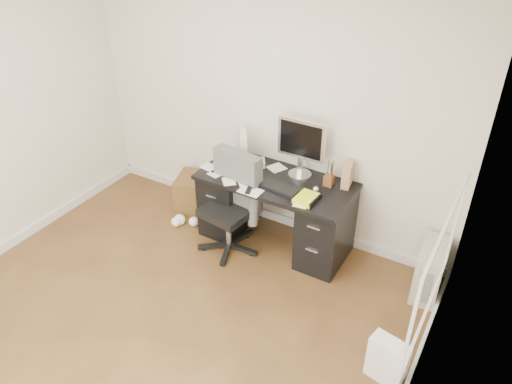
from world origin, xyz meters
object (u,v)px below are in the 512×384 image
desk (275,210)px  pc_tower (430,270)px  office_chair (228,206)px  keyboard (276,186)px  lcd_monitor (301,148)px  wicker_basket (197,193)px

desk → pc_tower: bearing=1.9°
office_chair → pc_tower: size_ratio=2.08×
keyboard → office_chair: office_chair is taller
desk → keyboard: (0.06, -0.12, 0.36)m
keyboard → pc_tower: bearing=12.4°
lcd_monitor → wicker_basket: bearing=-175.5°
desk → wicker_basket: (-1.04, 0.09, -0.19)m
pc_tower → office_chair: bearing=-172.7°
keyboard → pc_tower: (1.48, 0.17, -0.52)m
lcd_monitor → office_chair: size_ratio=0.58×
desk → office_chair: size_ratio=1.46×
lcd_monitor → keyboard: 0.43m
desk → lcd_monitor: bearing=47.8°
office_chair → desk: bearing=50.2°
desk → keyboard: bearing=-62.6°
pc_tower → wicker_basket: size_ratio=1.20×
wicker_basket → office_chair: bearing=-30.9°
office_chair → wicker_basket: 0.86m
office_chair → wicker_basket: office_chair is taller
lcd_monitor → wicker_basket: (-1.21, -0.09, -0.84)m
lcd_monitor → pc_tower: size_ratio=1.21×
keyboard → office_chair: size_ratio=0.46×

